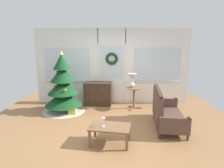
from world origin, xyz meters
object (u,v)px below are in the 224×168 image
wine_glass (104,120)px  gift_box (73,111)px  table_lamp (132,79)px  side_table (134,94)px  coffee_table (110,129)px  settee_sofa (165,112)px  dresser_cabinet (98,94)px  christmas_tree (63,89)px

wine_glass → gift_box: 2.02m
table_lamp → gift_box: bearing=-161.0°
side_table → coffee_table: (-0.68, -2.23, -0.16)m
table_lamp → settee_sofa: bearing=-61.3°
gift_box → dresser_cabinet: bearing=54.1°
dresser_cabinet → gift_box: 1.18m
wine_glass → gift_box: wine_glass is taller
wine_glass → gift_box: size_ratio=0.91×
coffee_table → settee_sofa: bearing=34.3°
christmas_tree → settee_sofa: 3.04m
settee_sofa → coffee_table: 1.64m
side_table → christmas_tree: bearing=-172.3°
settee_sofa → wine_glass: size_ratio=8.28×
christmas_tree → settee_sofa: size_ratio=1.15×
table_lamp → gift_box: 2.08m
coffee_table → gift_box: coffee_table is taller
settee_sofa → wine_glass: bearing=-147.5°
christmas_tree → coffee_table: size_ratio=2.05×
settee_sofa → gift_box: bearing=163.9°
wine_glass → dresser_cabinet: bearing=98.0°
christmas_tree → side_table: (2.18, 0.29, -0.21)m
wine_glass → settee_sofa: bearing=32.5°
settee_sofa → coffee_table: size_ratio=1.78×
coffee_table → wine_glass: 0.24m
table_lamp → wine_glass: size_ratio=2.26×
dresser_cabinet → gift_box: size_ratio=4.30×
christmas_tree → coffee_table: (1.49, -1.94, -0.36)m
christmas_tree → wine_glass: bearing=-55.2°
table_lamp → coffee_table: size_ratio=0.48×
side_table → wine_glass: bearing=-109.8°
wine_glass → table_lamp: bearing=71.8°
christmas_tree → table_lamp: (2.12, 0.33, 0.28)m
side_table → table_lamp: table_lamp is taller
settee_sofa → side_table: size_ratio=2.34×
dresser_cabinet → wine_glass: 2.63m
coffee_table → wine_glass: (-0.13, -0.02, 0.20)m
dresser_cabinet → coffee_table: 2.63m
table_lamp → christmas_tree: bearing=-171.0°
christmas_tree → wine_glass: (1.36, -1.96, -0.16)m
settee_sofa → gift_box: (-2.52, 0.73, -0.27)m
side_table → wine_glass: 2.40m
christmas_tree → coffee_table: christmas_tree is taller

